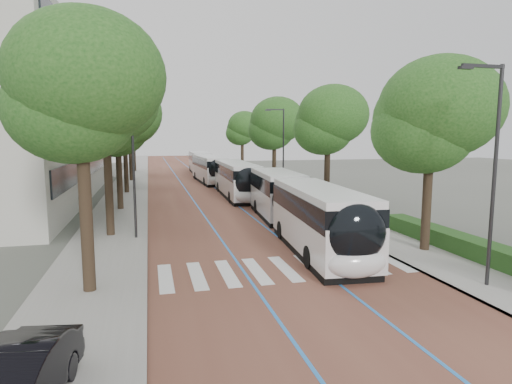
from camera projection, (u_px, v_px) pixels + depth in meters
ground at (288, 277)px, 17.21m from camera, size 160.00×160.00×0.00m
road at (191, 180)px, 55.67m from camera, size 11.00×140.00×0.02m
sidewalk_left at (131, 181)px, 53.86m from camera, size 4.00×140.00×0.12m
sidewalk_right at (247, 178)px, 57.48m from camera, size 4.00×140.00×0.12m
kerb_left at (147, 180)px, 54.31m from camera, size 0.20×140.00×0.14m
kerb_right at (233, 178)px, 57.02m from camera, size 0.20×140.00×0.14m
zebra_crossing at (285, 268)px, 18.21m from camera, size 10.55×3.60×0.01m
lane_line_left at (179, 180)px, 55.29m from camera, size 0.12×126.00×0.01m
lane_line_right at (204, 179)px, 56.06m from camera, size 0.12×126.00×0.01m
hedge at (479, 250)px, 19.34m from camera, size 1.20×14.00×0.80m
streetlight_near at (491, 159)px, 15.29m from camera, size 1.82×0.20×8.00m
streetlight_far at (282, 145)px, 39.34m from camera, size 1.82×0.20×8.00m
lamp_post_left at (133, 164)px, 22.89m from camera, size 0.14×0.14×8.00m
trees_left at (124, 123)px, 40.51m from camera, size 6.06×60.48×9.69m
trees_right at (300, 126)px, 37.46m from camera, size 5.73×47.20×9.15m
lead_bus at (298, 207)px, 24.23m from camera, size 3.95×18.53×3.20m
bus_queued_0 at (237, 180)px, 39.35m from camera, size 2.87×12.46×3.20m
bus_queued_1 at (210, 169)px, 51.99m from camera, size 2.96×12.48×3.20m
bus_queued_2 at (200, 163)px, 65.02m from camera, size 2.80×12.45×3.20m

